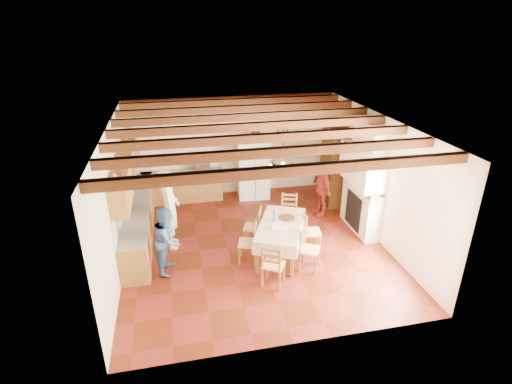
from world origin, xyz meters
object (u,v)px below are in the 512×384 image
chair_right_far (312,231)px  person_man (170,209)px  person_woman_red (321,188)px  chair_left_far (253,226)px  chair_end_near (273,264)px  chair_end_far (289,213)px  hutch (334,165)px  microwave (202,166)px  chair_right_near (310,249)px  person_woman_blue (167,240)px  chair_left_near (248,242)px  refrigerator (253,168)px  dining_table (281,227)px

chair_right_far → person_man: 3.34m
person_woman_red → chair_left_far: bearing=-66.8°
chair_end_near → chair_end_far: bearing=-83.7°
hutch → person_woman_red: hutch is taller
chair_end_far → hutch: bearing=59.5°
person_woman_red → microwave: (-3.05, 1.73, 0.25)m
chair_right_near → chair_end_far: size_ratio=1.00×
chair_left_far → person_woman_red: bearing=137.9°
person_man → person_woman_blue: person_man is taller
chair_left_near → chair_right_far: bearing=112.8°
chair_end_far → person_woman_blue: person_woman_blue is taller
chair_end_near → chair_right_far: bearing=-107.1°
chair_end_far → microwave: bearing=149.4°
refrigerator → chair_end_far: (0.45, -2.26, -0.44)m
refrigerator → chair_right_far: bearing=-74.3°
hutch → person_man: size_ratio=1.19×
hutch → chair_left_far: hutch is taller
chair_left_far → person_woman_red: (2.15, 1.17, 0.30)m
dining_table → person_woman_blue: size_ratio=1.37×
chair_right_far → person_woman_red: bearing=-17.9°
chair_left_far → chair_end_far: size_ratio=1.00×
refrigerator → dining_table: refrigerator is taller
dining_table → chair_right_far: chair_right_far is taller
refrigerator → chair_end_far: bearing=-75.1°
hutch → person_man: 4.94m
hutch → chair_right_far: size_ratio=2.37×
chair_right_near → microwave: microwave is taller
chair_left_far → person_woman_blue: bearing=-52.1°
chair_end_far → person_woman_red: (1.11, 0.66, 0.30)m
chair_end_near → chair_end_far: (0.95, 2.13, 0.00)m
dining_table → chair_left_far: 0.81m
refrigerator → chair_left_far: bearing=-98.4°
person_woman_blue → person_woman_red: 4.50m
microwave → refrigerator: bearing=0.0°
person_woman_blue → person_woman_red: person_woman_red is taller
microwave → dining_table: bearing=-62.6°
person_man → chair_right_near: bearing=-118.6°
chair_right_far → chair_end_near: 1.64m
chair_left_near → chair_end_near: bearing=36.6°
person_man → person_woman_red: (4.03, 0.81, -0.18)m
chair_end_near → person_woman_blue: (-2.06, 0.96, 0.26)m
chair_right_far → person_man: bearing=83.6°
refrigerator → chair_right_near: 4.05m
refrigerator → person_man: (-2.47, -2.42, 0.04)m
chair_right_far → refrigerator: bearing=21.1°
refrigerator → chair_left_near: (-0.84, -3.46, -0.44)m
hutch → dining_table: hutch is taller
chair_left_far → person_woman_red: person_woman_red is taller
microwave → chair_right_near: bearing=-60.3°
dining_table → microwave: microwave is taller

